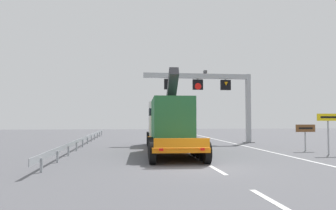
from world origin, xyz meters
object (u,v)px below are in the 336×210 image
at_px(overhead_lane_gantry, 212,88).
at_px(tourist_info_sign_brown, 305,131).
at_px(heavy_haul_truck_orange, 168,122).
at_px(exit_sign_yellow, 328,123).

bearing_deg(overhead_lane_gantry, tourist_info_sign_brown, -60.94).
distance_m(heavy_haul_truck_orange, tourist_info_sign_brown, 9.68).
bearing_deg(exit_sign_yellow, heavy_haul_truck_orange, 155.19).
bearing_deg(overhead_lane_gantry, exit_sign_yellow, -65.69).
relative_size(overhead_lane_gantry, tourist_info_sign_brown, 5.65).
relative_size(heavy_haul_truck_orange, tourist_info_sign_brown, 7.68).
height_order(exit_sign_yellow, tourist_info_sign_brown, exit_sign_yellow).
distance_m(exit_sign_yellow, tourist_info_sign_brown, 2.36).
bearing_deg(tourist_info_sign_brown, exit_sign_yellow, -85.08).
xyz_separation_m(heavy_haul_truck_orange, exit_sign_yellow, (9.62, -4.44, -0.04)).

